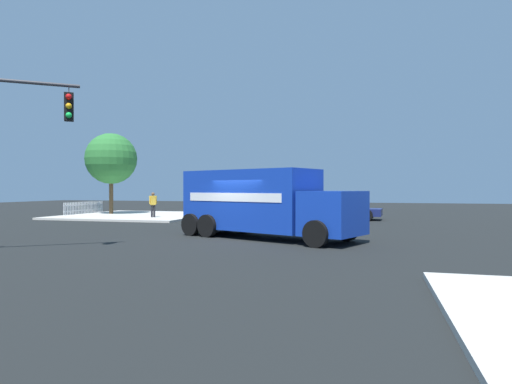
{
  "coord_description": "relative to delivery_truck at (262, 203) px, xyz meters",
  "views": [
    {
      "loc": [
        17.77,
        5.6,
        2.14
      ],
      "look_at": [
        -0.23,
        0.65,
        2.0
      ],
      "focal_mm": 30.4,
      "sensor_mm": 36.0,
      "label": 1
    }
  ],
  "objects": [
    {
      "name": "delivery_truck",
      "position": [
        0.0,
        0.0,
        0.0
      ],
      "size": [
        5.48,
        8.4,
        2.95
      ],
      "color": "#1438AD",
      "rests_on": "ground"
    },
    {
      "name": "ground_plane",
      "position": [
        0.36,
        -0.9,
        -1.53
      ],
      "size": [
        100.0,
        100.0,
        0.0
      ],
      "primitive_type": "plane",
      "color": "black"
    },
    {
      "name": "shade_tree_near",
      "position": [
        -12.03,
        -15.57,
        2.98
      ],
      "size": [
        4.03,
        4.03,
        6.4
      ],
      "color": "brown",
      "rests_on": "sidewalk_corner_near"
    },
    {
      "name": "pickup_navy",
      "position": [
        -12.41,
        2.61,
        -0.8
      ],
      "size": [
        2.54,
        5.33,
        1.38
      ],
      "color": "navy",
      "rests_on": "ground"
    },
    {
      "name": "sedan_black",
      "position": [
        -10.54,
        -3.0,
        -0.9
      ],
      "size": [
        2.27,
        4.41,
        1.31
      ],
      "color": "black",
      "rests_on": "ground"
    },
    {
      "name": "picket_fence_run",
      "position": [
        -11.51,
        -17.67,
        -0.91
      ],
      "size": [
        4.78,
        0.05,
        0.95
      ],
      "color": "silver",
      "rests_on": "sidewalk_corner_near"
    },
    {
      "name": "pedestrian_near_corner",
      "position": [
        -9.05,
        -10.23,
        -0.4
      ],
      "size": [
        0.4,
        0.41,
        1.74
      ],
      "color": "black",
      "rests_on": "sidewalk_corner_near"
    },
    {
      "name": "sidewalk_corner_near",
      "position": [
        -11.51,
        -12.77,
        -1.46
      ],
      "size": [
        10.3,
        10.3,
        0.14
      ],
      "primitive_type": "cube",
      "color": "beige",
      "rests_on": "ground"
    }
  ]
}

